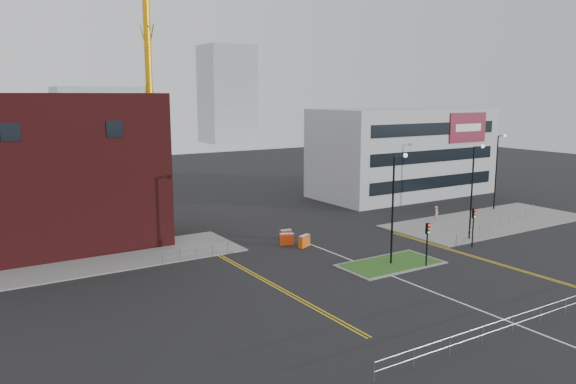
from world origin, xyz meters
TOP-DOWN VIEW (x-y plane):
  - ground at (0.00, 0.00)m, footprint 200.00×200.00m
  - pavement_left at (-20.00, 22.00)m, footprint 28.00×8.00m
  - pavement_right at (22.00, 14.00)m, footprint 24.00×10.00m
  - island_kerb at (2.00, 8.00)m, footprint 8.60×4.60m
  - grass_island at (2.00, 8.00)m, footprint 8.00×4.00m
  - brick_building at (-22.97, 28.00)m, footprint 24.20×10.07m
  - office_block at (26.01, 31.97)m, footprint 25.00×12.20m
  - streetlamp_island at (2.22, 8.00)m, footprint 1.46×0.36m
  - streetlamp_right_near at (14.22, 10.00)m, footprint 1.46×0.36m
  - streetlamp_right_far at (28.22, 18.00)m, footprint 1.46×0.36m
  - traffic_light_island at (4.00, 5.98)m, footprint 0.28×0.33m
  - traffic_light_right at (12.00, 7.98)m, footprint 0.28×0.33m
  - railing_front at (0.00, -6.00)m, footprint 24.05×0.05m
  - railing_left at (-11.00, 18.00)m, footprint 6.05×0.05m
  - railing_right at (20.50, 11.50)m, footprint 19.05×5.05m
  - centre_line at (0.00, 2.00)m, footprint 0.15×30.00m
  - yellow_left_a at (-9.00, 10.00)m, footprint 0.12×24.00m
  - yellow_left_b at (-8.70, 10.00)m, footprint 0.12×24.00m
  - yellow_right_a at (9.50, 6.00)m, footprint 0.12×20.00m
  - yellow_right_b at (9.80, 6.00)m, footprint 0.12×20.00m
  - skyline_b at (10.00, 130.00)m, footprint 24.00×12.00m
  - skyline_c at (45.00, 125.00)m, footprint 14.00×12.00m
  - skyline_d at (-8.00, 140.00)m, footprint 30.00×12.00m
  - pedestrian at (17.08, 17.10)m, footprint 0.78×0.71m
  - barrier_left at (-1.00, 16.36)m, footprint 1.38×0.93m
  - barrier_mid at (-1.98, 17.85)m, footprint 1.35×0.92m
  - barrier_right at (-1.00, 19.59)m, footprint 1.16×0.46m

SIDE VIEW (x-z plane):
  - ground at x=0.00m, z-range 0.00..0.00m
  - centre_line at x=0.00m, z-range 0.00..0.01m
  - yellow_left_a at x=-9.00m, z-range 0.00..0.01m
  - yellow_left_b at x=-8.70m, z-range 0.00..0.01m
  - yellow_right_a at x=9.50m, z-range 0.00..0.01m
  - yellow_right_b at x=9.80m, z-range 0.00..0.01m
  - island_kerb at x=2.00m, z-range 0.00..0.08m
  - pavement_left at x=-20.00m, z-range 0.00..0.12m
  - pavement_right at x=22.00m, z-range 0.00..0.12m
  - grass_island at x=2.00m, z-range 0.00..0.12m
  - barrier_right at x=-1.00m, z-range 0.04..1.00m
  - barrier_mid at x=-1.98m, z-range 0.05..1.13m
  - barrier_left at x=-1.00m, z-range 0.05..1.15m
  - railing_left at x=-11.00m, z-range 0.19..1.29m
  - railing_right at x=20.50m, z-range 0.23..1.33m
  - railing_front at x=0.00m, z-range 0.23..1.33m
  - pedestrian at x=17.08m, z-range 0.00..1.79m
  - traffic_light_island at x=4.00m, z-range 0.74..4.39m
  - traffic_light_right at x=12.00m, z-range 0.74..4.39m
  - streetlamp_island at x=2.22m, z-range 0.82..10.00m
  - streetlamp_right_near at x=14.22m, z-range 0.82..10.00m
  - streetlamp_right_far at x=28.22m, z-range 0.82..10.00m
  - skyline_d at x=-8.00m, z-range 0.00..12.00m
  - office_block at x=26.01m, z-range 0.00..12.00m
  - brick_building at x=-22.97m, z-range -0.27..13.97m
  - skyline_b at x=10.00m, z-range 0.00..16.00m
  - skyline_c at x=45.00m, z-range 0.00..28.00m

